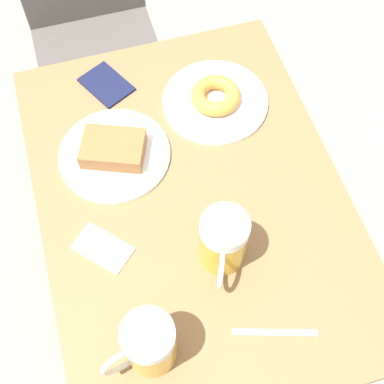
% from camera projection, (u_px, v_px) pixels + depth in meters
% --- Properties ---
extents(ground_plane, '(8.00, 8.00, 0.00)m').
position_uv_depth(ground_plane, '(192.00, 297.00, 1.81)').
color(ground_plane, gray).
extents(table, '(0.67, 0.95, 0.72)m').
position_uv_depth(table, '(192.00, 211.00, 1.25)').
color(table, olive).
rests_on(table, ground_plane).
extents(chair, '(0.40, 0.40, 0.90)m').
position_uv_depth(chair, '(89.00, 12.00, 1.72)').
color(chair, '#514C47').
rests_on(chair, ground_plane).
extents(plate_with_cake, '(0.26, 0.26, 0.05)m').
position_uv_depth(plate_with_cake, '(114.00, 152.00, 1.22)').
color(plate_with_cake, white).
rests_on(plate_with_cake, table).
extents(plate_with_donut, '(0.26, 0.26, 0.05)m').
position_uv_depth(plate_with_donut, '(215.00, 99.00, 1.30)').
color(plate_with_donut, white).
rests_on(plate_with_donut, table).
extents(beer_mug_left, '(0.10, 0.14, 0.15)m').
position_uv_depth(beer_mug_left, '(223.00, 242.00, 1.05)').
color(beer_mug_left, gold).
rests_on(beer_mug_left, table).
extents(beer_mug_center, '(0.14, 0.10, 0.15)m').
position_uv_depth(beer_mug_center, '(148.00, 344.00, 0.95)').
color(beer_mug_center, gold).
rests_on(beer_mug_center, table).
extents(napkin_folded, '(0.13, 0.13, 0.00)m').
position_uv_depth(napkin_folded, '(103.00, 248.00, 1.12)').
color(napkin_folded, white).
rests_on(napkin_folded, table).
extents(fork, '(0.16, 0.06, 0.00)m').
position_uv_depth(fork, '(275.00, 333.00, 1.04)').
color(fork, silver).
rests_on(fork, table).
extents(passport_near_edge, '(0.14, 0.15, 0.01)m').
position_uv_depth(passport_near_edge, '(106.00, 85.00, 1.34)').
color(passport_near_edge, '#141938').
rests_on(passport_near_edge, table).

